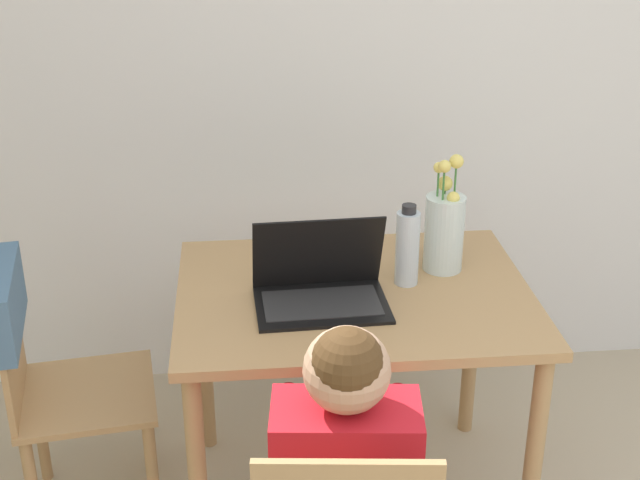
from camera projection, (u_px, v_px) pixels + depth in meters
The scene contains 7 objects.
wall_back at pixel (407, 53), 3.12m from camera, with size 6.40×0.05×2.50m.
dining_table at pixel (354, 322), 2.59m from camera, with size 1.01×0.77×0.75m.
chair_spare at pixel (38, 354), 2.58m from camera, with size 0.48×0.45×0.85m.
person_seated at pixel (345, 465), 2.01m from camera, with size 0.37×0.45×1.03m.
laptop at pixel (320, 283), 2.47m from camera, with size 0.37×0.27×0.25m.
flower_vase at pixel (444, 228), 2.63m from camera, with size 0.12×0.12×0.36m.
water_bottle at pixel (407, 247), 2.55m from camera, with size 0.07×0.07×0.24m.
Camera 1 is at (-0.60, -0.84, 1.94)m, focal length 50.00 mm.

